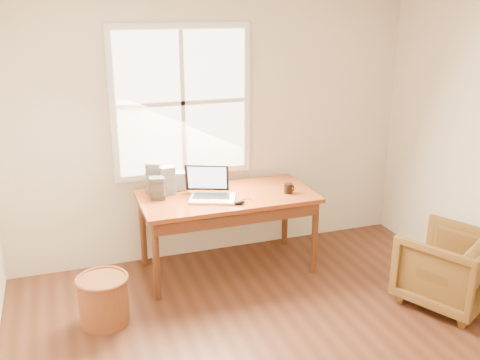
% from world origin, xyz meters
% --- Properties ---
extents(room_shell, '(4.04, 4.54, 2.64)m').
position_xyz_m(room_shell, '(-0.02, 0.16, 1.32)').
color(room_shell, '#512A1B').
rests_on(room_shell, ground).
extents(desk, '(1.60, 0.80, 0.04)m').
position_xyz_m(desk, '(0.00, 1.80, 0.73)').
color(desk, brown).
rests_on(desk, room_shell).
extents(armchair, '(0.92, 0.93, 0.64)m').
position_xyz_m(armchair, '(1.55, 0.62, 0.32)').
color(armchair, brown).
rests_on(armchair, room_shell).
extents(wicker_stool, '(0.50, 0.50, 0.38)m').
position_xyz_m(wicker_stool, '(-1.20, 1.25, 0.19)').
color(wicker_stool, brown).
rests_on(wicker_stool, room_shell).
extents(laptop, '(0.57, 0.58, 0.32)m').
position_xyz_m(laptop, '(-0.16, 1.72, 0.91)').
color(laptop, silver).
rests_on(laptop, desk).
extents(mouse, '(0.11, 0.07, 0.03)m').
position_xyz_m(mouse, '(0.02, 1.53, 0.77)').
color(mouse, black).
rests_on(mouse, desk).
extents(coffee_mug, '(0.10, 0.10, 0.09)m').
position_xyz_m(coffee_mug, '(0.55, 1.66, 0.80)').
color(coffee_mug, black).
rests_on(coffee_mug, desk).
extents(cd_stack_a, '(0.15, 0.13, 0.26)m').
position_xyz_m(cd_stack_a, '(-0.51, 2.02, 0.88)').
color(cd_stack_a, '#B6BBC2').
rests_on(cd_stack_a, desk).
extents(cd_stack_b, '(0.14, 0.13, 0.20)m').
position_xyz_m(cd_stack_b, '(-0.62, 1.91, 0.85)').
color(cd_stack_b, '#232227').
rests_on(cd_stack_b, desk).
extents(cd_stack_c, '(0.16, 0.16, 0.29)m').
position_xyz_m(cd_stack_c, '(-0.62, 2.07, 0.89)').
color(cd_stack_c, '#A6A4B1').
rests_on(cd_stack_c, desk).
extents(cd_stack_d, '(0.15, 0.14, 0.17)m').
position_xyz_m(cd_stack_d, '(-0.37, 2.10, 0.84)').
color(cd_stack_d, silver).
rests_on(cd_stack_d, desk).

